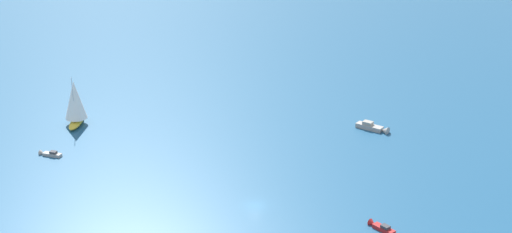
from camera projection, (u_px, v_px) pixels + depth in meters
The scene contains 5 objects.
ground_plane at pixel (255, 206), 158.46m from camera, with size 2000.00×2000.00×0.00m, color #1E517A.
motorboat_far_stbd at pixel (49, 154), 182.17m from camera, with size 5.97×2.19×1.69m.
sailboat_inshore at pixel (75, 102), 199.03m from camera, with size 6.76×11.12×13.92m.
motorboat_offshore at pixel (374, 128), 197.25m from camera, with size 9.26×6.00×2.65m.
motorboat_trailing at pixel (381, 227), 149.05m from camera, with size 5.78×5.11×1.79m.
Camera 1 is at (-26.39, 137.67, 76.33)m, focal length 51.79 mm.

